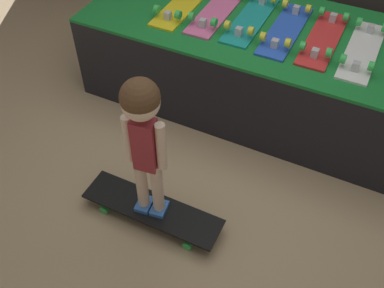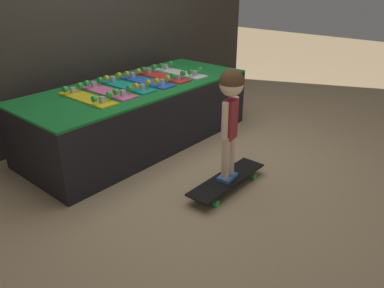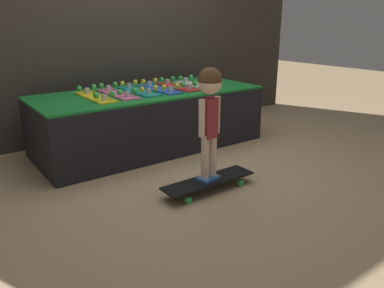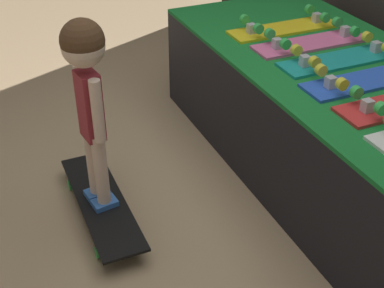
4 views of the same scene
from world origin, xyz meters
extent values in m
plane|color=tan|center=(0.00, 0.00, 0.00)|extent=(16.00, 16.00, 0.00)
cube|color=#332D28|center=(0.00, 1.36, 1.26)|extent=(5.37, 0.10, 2.51)
cube|color=black|center=(0.00, 0.65, 0.29)|extent=(2.33, 0.96, 0.58)
cube|color=#19752D|center=(0.00, 0.65, 0.59)|extent=(2.33, 0.96, 0.02)
cube|color=yellow|center=(-0.59, 0.63, 0.61)|extent=(0.18, 0.63, 0.01)
cube|color=#B7B7BC|center=(-0.59, 0.84, 0.64)|extent=(0.04, 0.04, 0.05)
cylinder|color=green|center=(-0.51, 0.84, 0.67)|extent=(0.03, 0.05, 0.05)
cylinder|color=green|center=(-0.66, 0.84, 0.67)|extent=(0.03, 0.05, 0.05)
cube|color=#B7B7BC|center=(-0.59, 0.43, 0.64)|extent=(0.04, 0.04, 0.05)
cylinder|color=green|center=(-0.51, 0.43, 0.67)|extent=(0.03, 0.05, 0.05)
cylinder|color=green|center=(-0.66, 0.43, 0.67)|extent=(0.03, 0.05, 0.05)
cube|color=pink|center=(-0.35, 0.65, 0.61)|extent=(0.18, 0.63, 0.01)
cube|color=#B7B7BC|center=(-0.35, 0.86, 0.64)|extent=(0.04, 0.04, 0.05)
cylinder|color=green|center=(-0.28, 0.86, 0.67)|extent=(0.03, 0.05, 0.05)
cylinder|color=green|center=(-0.43, 0.86, 0.67)|extent=(0.03, 0.05, 0.05)
cube|color=#B7B7BC|center=(-0.35, 0.44, 0.64)|extent=(0.04, 0.04, 0.05)
cylinder|color=green|center=(-0.28, 0.44, 0.67)|extent=(0.03, 0.05, 0.05)
cylinder|color=green|center=(-0.43, 0.44, 0.67)|extent=(0.03, 0.05, 0.05)
cube|color=teal|center=(-0.12, 0.66, 0.61)|extent=(0.18, 0.63, 0.01)
cube|color=#B7B7BC|center=(-0.12, 0.87, 0.64)|extent=(0.04, 0.04, 0.05)
cylinder|color=yellow|center=(-0.04, 0.87, 0.67)|extent=(0.03, 0.05, 0.05)
cylinder|color=yellow|center=(-0.19, 0.87, 0.67)|extent=(0.03, 0.05, 0.05)
cube|color=#B7B7BC|center=(-0.12, 0.45, 0.64)|extent=(0.04, 0.04, 0.05)
cylinder|color=yellow|center=(-0.04, 0.45, 0.67)|extent=(0.03, 0.05, 0.05)
cylinder|color=yellow|center=(-0.19, 0.45, 0.67)|extent=(0.03, 0.05, 0.05)
cube|color=blue|center=(0.12, 0.64, 0.61)|extent=(0.18, 0.63, 0.01)
cube|color=#B7B7BC|center=(0.12, 0.85, 0.64)|extent=(0.04, 0.04, 0.05)
cylinder|color=yellow|center=(0.19, 0.85, 0.67)|extent=(0.03, 0.05, 0.05)
cylinder|color=yellow|center=(0.04, 0.85, 0.67)|extent=(0.03, 0.05, 0.05)
cube|color=#B7B7BC|center=(0.12, 0.43, 0.64)|extent=(0.04, 0.04, 0.05)
cylinder|color=yellow|center=(0.19, 0.43, 0.67)|extent=(0.03, 0.05, 0.05)
cylinder|color=yellow|center=(0.04, 0.43, 0.67)|extent=(0.03, 0.05, 0.05)
cube|color=red|center=(0.35, 0.65, 0.61)|extent=(0.18, 0.63, 0.01)
cube|color=#B7B7BC|center=(0.35, 0.86, 0.64)|extent=(0.04, 0.04, 0.05)
cylinder|color=green|center=(0.43, 0.86, 0.67)|extent=(0.03, 0.05, 0.05)
cylinder|color=green|center=(0.28, 0.86, 0.67)|extent=(0.03, 0.05, 0.05)
cube|color=#B7B7BC|center=(0.35, 0.44, 0.64)|extent=(0.04, 0.04, 0.05)
cylinder|color=green|center=(0.43, 0.44, 0.67)|extent=(0.03, 0.05, 0.05)
cylinder|color=green|center=(0.28, 0.44, 0.67)|extent=(0.03, 0.05, 0.05)
cube|color=white|center=(0.59, 0.62, 0.61)|extent=(0.18, 0.63, 0.01)
cube|color=#B7B7BC|center=(0.59, 0.83, 0.64)|extent=(0.04, 0.04, 0.05)
cylinder|color=green|center=(0.66, 0.83, 0.67)|extent=(0.03, 0.05, 0.05)
cylinder|color=green|center=(0.51, 0.83, 0.67)|extent=(0.03, 0.05, 0.05)
cube|color=#B7B7BC|center=(0.59, 0.41, 0.64)|extent=(0.04, 0.04, 0.05)
cylinder|color=green|center=(0.66, 0.41, 0.67)|extent=(0.03, 0.05, 0.05)
cylinder|color=green|center=(0.51, 0.41, 0.67)|extent=(0.03, 0.05, 0.05)
cube|color=black|center=(-0.18, -0.57, 0.08)|extent=(0.80, 0.21, 0.01)
cube|color=#B7B7BC|center=(0.09, -0.57, 0.05)|extent=(0.04, 0.04, 0.05)
cylinder|color=green|center=(0.09, -0.48, 0.03)|extent=(0.05, 0.03, 0.05)
cylinder|color=green|center=(0.09, -0.65, 0.03)|extent=(0.05, 0.03, 0.05)
cube|color=#B7B7BC|center=(-0.44, -0.57, 0.05)|extent=(0.04, 0.04, 0.05)
cylinder|color=green|center=(-0.44, -0.48, 0.03)|extent=(0.05, 0.03, 0.05)
cylinder|color=green|center=(-0.44, -0.65, 0.03)|extent=(0.05, 0.03, 0.05)
cube|color=#3870C6|center=(-0.13, -0.56, 0.10)|extent=(0.09, 0.12, 0.03)
cylinder|color=beige|center=(-0.13, -0.56, 0.29)|extent=(0.06, 0.06, 0.35)
cube|color=#3870C6|center=(-0.22, -0.57, 0.10)|extent=(0.09, 0.12, 0.03)
cylinder|color=beige|center=(-0.22, -0.57, 0.29)|extent=(0.06, 0.06, 0.35)
cube|color=maroon|center=(-0.18, -0.57, 0.60)|extent=(0.12, 0.09, 0.31)
cylinder|color=beige|center=(-0.10, -0.55, 0.61)|extent=(0.05, 0.05, 0.28)
cylinder|color=beige|center=(-0.26, -0.58, 0.61)|extent=(0.05, 0.05, 0.28)
sphere|color=beige|center=(-0.18, -0.57, 0.86)|extent=(0.18, 0.18, 0.18)
sphere|color=#4C331E|center=(-0.18, -0.57, 0.88)|extent=(0.18, 0.18, 0.18)
camera|label=1|loc=(0.66, -1.77, 2.12)|focal=42.00mm
camera|label=2|loc=(-2.34, -2.04, 1.60)|focal=35.00mm
camera|label=3|loc=(-1.89, -2.69, 1.30)|focal=35.00mm
camera|label=4|loc=(1.79, -0.96, 1.68)|focal=50.00mm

